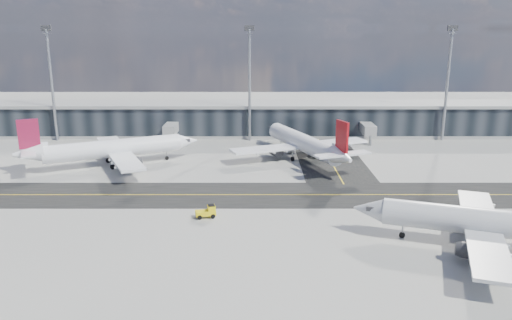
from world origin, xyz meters
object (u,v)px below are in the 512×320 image
object	(u,v)px
airliner_af	(111,149)
airliner_redtail	(304,143)
airliner_near	(495,224)
baggage_tug	(207,211)
service_van	(290,149)

from	to	relation	value
airliner_af	airliner_redtail	bearing A→B (deg)	72.33
airliner_near	baggage_tug	size ratio (longest dim) A/B	10.69
airliner_af	airliner_redtail	world-z (taller)	airliner_redtail
service_van	baggage_tug	bearing A→B (deg)	-110.47
airliner_redtail	baggage_tug	bearing A→B (deg)	-139.05
airliner_af	airliner_near	size ratio (longest dim) A/B	1.01
airliner_near	baggage_tug	world-z (taller)	airliner_near
service_van	airliner_redtail	bearing A→B (deg)	-72.12
airliner_af	service_van	distance (m)	40.62
airliner_af	airliner_redtail	distance (m)	41.27
airliner_redtail	airliner_near	distance (m)	50.74
airliner_af	baggage_tug	size ratio (longest dim) A/B	10.78
airliner_near	service_van	distance (m)	58.61
airliner_redtail	airliner_near	bearing A→B (deg)	-87.98
airliner_redtail	service_van	size ratio (longest dim) A/B	7.55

